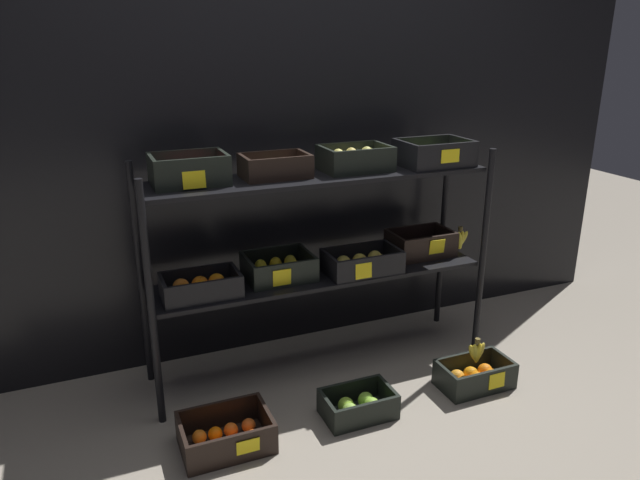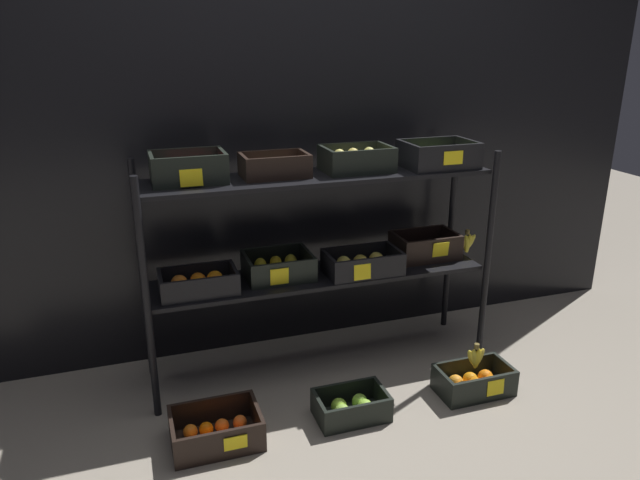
# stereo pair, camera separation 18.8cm
# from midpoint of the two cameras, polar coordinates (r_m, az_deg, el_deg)

# --- Properties ---
(ground_plane) EXTENTS (10.00, 10.00, 0.00)m
(ground_plane) POSITION_cam_midpoint_polar(r_m,az_deg,el_deg) (3.14, 1.75, -11.73)
(ground_plane) COLOR gray
(storefront_wall) EXTENTS (4.05, 0.12, 1.82)m
(storefront_wall) POSITION_cam_midpoint_polar(r_m,az_deg,el_deg) (3.14, -0.52, 6.23)
(storefront_wall) COLOR black
(storefront_wall) RESTS_ON ground_plane
(display_rack) EXTENTS (1.77, 0.40, 1.13)m
(display_rack) POSITION_cam_midpoint_polar(r_m,az_deg,el_deg) (2.83, 2.09, 1.60)
(display_rack) COLOR black
(display_rack) RESTS_ON ground_plane
(crate_ground_tangerine) EXTENTS (0.37, 0.27, 0.13)m
(crate_ground_tangerine) POSITION_cam_midpoint_polar(r_m,az_deg,el_deg) (2.61, -7.77, -17.80)
(crate_ground_tangerine) COLOR black
(crate_ground_tangerine) RESTS_ON ground_plane
(crate_ground_apple_green) EXTENTS (0.32, 0.20, 0.12)m
(crate_ground_apple_green) POSITION_cam_midpoint_polar(r_m,az_deg,el_deg) (2.74, 5.06, -15.71)
(crate_ground_apple_green) COLOR black
(crate_ground_apple_green) RESTS_ON ground_plane
(crate_ground_orange) EXTENTS (0.35, 0.21, 0.13)m
(crate_ground_orange) POSITION_cam_midpoint_polar(r_m,az_deg,el_deg) (3.00, 16.31, -13.01)
(crate_ground_orange) COLOR black
(crate_ground_orange) RESTS_ON ground_plane
(banana_bunch_loose) EXTENTS (0.11, 0.04, 0.13)m
(banana_bunch_loose) POSITION_cam_midpoint_polar(r_m,az_deg,el_deg) (2.93, 16.51, -10.81)
(banana_bunch_loose) COLOR brown
(banana_bunch_loose) RESTS_ON crate_ground_orange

